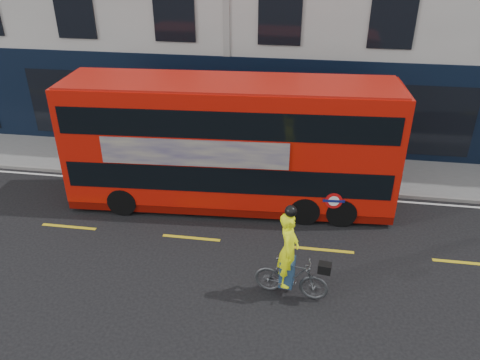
# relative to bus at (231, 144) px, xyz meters

# --- Properties ---
(ground) EXTENTS (120.00, 120.00, 0.00)m
(ground) POSITION_rel_bus_xyz_m (-0.87, -3.80, -2.19)
(ground) COLOR black
(ground) RESTS_ON ground
(pavement) EXTENTS (60.00, 3.00, 0.12)m
(pavement) POSITION_rel_bus_xyz_m (-0.87, 2.70, -2.13)
(pavement) COLOR gray
(pavement) RESTS_ON ground
(kerb) EXTENTS (60.00, 0.12, 0.13)m
(kerb) POSITION_rel_bus_xyz_m (-0.87, 1.20, -2.13)
(kerb) COLOR slate
(kerb) RESTS_ON ground
(road_edge_line) EXTENTS (58.00, 0.10, 0.01)m
(road_edge_line) POSITION_rel_bus_xyz_m (-0.87, 0.90, -2.19)
(road_edge_line) COLOR silver
(road_edge_line) RESTS_ON ground
(lane_dashes) EXTENTS (58.00, 0.12, 0.01)m
(lane_dashes) POSITION_rel_bus_xyz_m (-0.87, -2.30, -2.19)
(lane_dashes) COLOR gold
(lane_dashes) RESTS_ON ground
(bus) EXTENTS (10.73, 3.02, 4.27)m
(bus) POSITION_rel_bus_xyz_m (0.00, 0.00, 0.00)
(bus) COLOR red
(bus) RESTS_ON ground
(cyclist) EXTENTS (1.97, 0.82, 2.68)m
(cyclist) POSITION_rel_bus_xyz_m (2.23, -4.35, -1.28)
(cyclist) COLOR #46484B
(cyclist) RESTS_ON ground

